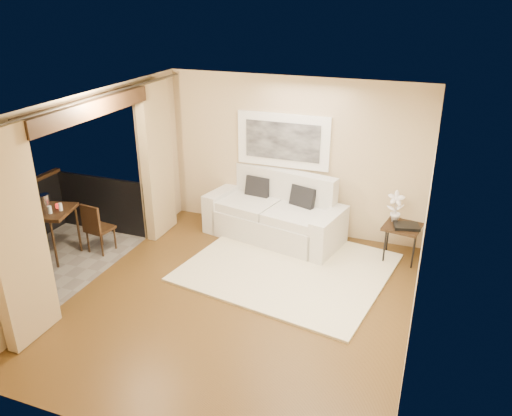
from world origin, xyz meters
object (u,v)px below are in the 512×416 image
at_px(bistro_table, 49,215).
at_px(balcony_chair_far, 95,225).
at_px(side_table, 402,229).
at_px(orchid, 396,207).
at_px(sofa, 276,215).
at_px(ice_bucket, 44,200).
at_px(balcony_chair_near, 12,260).

relative_size(bistro_table, balcony_chair_far, 0.97).
bearing_deg(side_table, balcony_chair_far, -162.09).
height_order(orchid, balcony_chair_far, orchid).
distance_m(sofa, bistro_table, 3.67).
height_order(balcony_chair_far, ice_bucket, ice_bucket).
bearing_deg(balcony_chair_far, side_table, -154.58).
distance_m(balcony_chair_far, ice_bucket, 0.87).
xyz_separation_m(orchid, ice_bucket, (-5.20, -1.84, 0.07)).
distance_m(bistro_table, balcony_chair_near, 1.10).
bearing_deg(orchid, balcony_chair_far, -160.32).
height_order(balcony_chair_near, ice_bucket, ice_bucket).
bearing_deg(side_table, orchid, 143.14).
bearing_deg(side_table, ice_bucket, -162.05).
distance_m(side_table, balcony_chair_near, 5.74).
bearing_deg(orchid, balcony_chair_near, -148.21).
bearing_deg(bistro_table, balcony_chair_near, -76.90).
bearing_deg(bistro_table, side_table, 19.34).
relative_size(orchid, ice_bucket, 2.54).
bearing_deg(sofa, ice_bucket, -138.53).
bearing_deg(bistro_table, orchid, 20.91).
relative_size(bistro_table, balcony_chair_near, 0.93).
relative_size(balcony_chair_far, balcony_chair_near, 0.96).
relative_size(side_table, balcony_chair_near, 0.69).
height_order(sofa, orchid, sofa).
bearing_deg(balcony_chair_far, ice_bucket, 25.68).
xyz_separation_m(side_table, bistro_table, (-5.21, -1.83, 0.20)).
bearing_deg(ice_bucket, bistro_table, -35.14).
xyz_separation_m(balcony_chair_far, balcony_chair_near, (-0.34, -1.39, 0.02)).
height_order(bistro_table, balcony_chair_far, balcony_chair_far).
xyz_separation_m(orchid, bistro_table, (-5.07, -1.94, -0.11)).
xyz_separation_m(sofa, bistro_table, (-3.11, -1.93, 0.34)).
height_order(sofa, balcony_chair_far, sofa).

